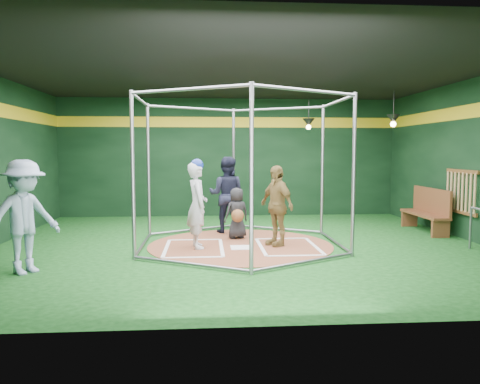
{
  "coord_description": "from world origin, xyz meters",
  "views": [
    {
      "loc": [
        -0.72,
        -9.5,
        1.94
      ],
      "look_at": [
        0.0,
        0.1,
        1.1
      ],
      "focal_mm": 35.0,
      "sensor_mm": 36.0,
      "label": 1
    }
  ],
  "objects": [
    {
      "name": "bat_rack",
      "position": [
        4.93,
        0.4,
        1.05
      ],
      "size": [
        0.07,
        1.25,
        0.98
      ],
      "color": "brown",
      "rests_on": "room_shell"
    },
    {
      "name": "pendant_lamp_far",
      "position": [
        4.0,
        2.0,
        2.74
      ],
      "size": [
        0.34,
        0.34,
        0.9
      ],
      "color": "black",
      "rests_on": "room_shell"
    },
    {
      "name": "visitor_leopard",
      "position": [
        0.74,
        -0.09,
        0.83
      ],
      "size": [
        0.82,
        1.04,
        1.64
      ],
      "primitive_type": "imported",
      "rotation": [
        0.0,
        0.0,
        -1.06
      ],
      "color": "#AA8B49",
      "rests_on": "clay_disc"
    },
    {
      "name": "batting_cage",
      "position": [
        -0.0,
        -0.0,
        1.5
      ],
      "size": [
        4.05,
        4.67,
        3.0
      ],
      "color": "gray",
      "rests_on": "ground"
    },
    {
      "name": "pendant_lamp_near",
      "position": [
        2.2,
        3.6,
        2.74
      ],
      "size": [
        0.34,
        0.34,
        0.9
      ],
      "color": "black",
      "rests_on": "room_shell"
    },
    {
      "name": "catcher_figure",
      "position": [
        -0.02,
        0.72,
        0.57
      ],
      "size": [
        0.64,
        0.66,
        1.13
      ],
      "color": "black",
      "rests_on": "clay_disc"
    },
    {
      "name": "home_plate",
      "position": [
        0.0,
        -0.3,
        0.02
      ],
      "size": [
        0.43,
        0.43,
        0.01
      ],
      "primitive_type": "cube",
      "color": "white",
      "rests_on": "clay_disc"
    },
    {
      "name": "batter_figure",
      "position": [
        -0.88,
        -0.22,
        0.9
      ],
      "size": [
        0.53,
        0.69,
        1.78
      ],
      "color": "#BAB9C0",
      "rests_on": "clay_disc"
    },
    {
      "name": "room_shell",
      "position": [
        0.0,
        0.01,
        1.75
      ],
      "size": [
        10.1,
        9.1,
        3.53
      ],
      "color": "#0D3A10",
      "rests_on": "ground"
    },
    {
      "name": "clay_disc",
      "position": [
        0.0,
        0.0,
        0.01
      ],
      "size": [
        3.8,
        3.8,
        0.01
      ],
      "primitive_type": "cylinder",
      "color": "brown",
      "rests_on": "ground"
    },
    {
      "name": "umpire",
      "position": [
        -0.21,
        1.53,
        0.91
      ],
      "size": [
        1.02,
        0.88,
        1.8
      ],
      "primitive_type": "imported",
      "rotation": [
        0.0,
        0.0,
        2.89
      ],
      "color": "black",
      "rests_on": "clay_disc"
    },
    {
      "name": "bystander_blue",
      "position": [
        -3.58,
        -1.95,
        0.91
      ],
      "size": [
        1.26,
        1.33,
        1.81
      ],
      "primitive_type": "imported",
      "rotation": [
        0.0,
        0.0,
        0.9
      ],
      "color": "#96ABC7",
      "rests_on": "ground"
    },
    {
      "name": "batter_box_right",
      "position": [
        0.95,
        -0.25,
        0.02
      ],
      "size": [
        1.17,
        1.77,
        0.01
      ],
      "color": "white",
      "rests_on": "clay_disc"
    },
    {
      "name": "dugout_bench",
      "position": [
        4.63,
        1.32,
        0.54
      ],
      "size": [
        0.42,
        1.81,
        1.06
      ],
      "color": "brown",
      "rests_on": "ground"
    },
    {
      "name": "batter_box_left",
      "position": [
        -0.95,
        -0.25,
        0.02
      ],
      "size": [
        1.17,
        1.77,
        0.01
      ],
      "color": "white",
      "rests_on": "clay_disc"
    }
  ]
}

